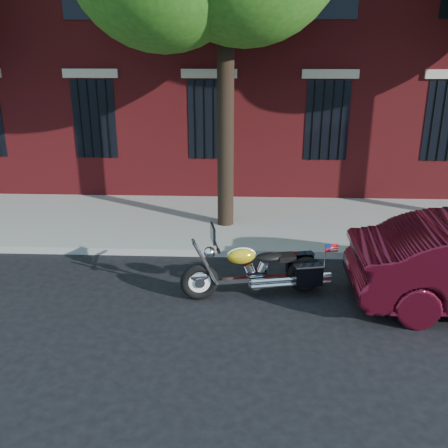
{
  "coord_description": "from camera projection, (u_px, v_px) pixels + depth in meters",
  "views": [
    {
      "loc": [
        0.94,
        -7.89,
        4.02
      ],
      "look_at": [
        0.56,
        0.8,
        0.89
      ],
      "focal_mm": 40.0,
      "sensor_mm": 36.0,
      "label": 1
    }
  ],
  "objects": [
    {
      "name": "motorcycle",
      "position": [
        261.0,
        272.0,
        8.36
      ],
      "size": [
        2.59,
        1.04,
        1.3
      ],
      "rotation": [
        0.0,
        0.0,
        0.2
      ],
      "color": "black",
      "rests_on": "ground"
    },
    {
      "name": "ground",
      "position": [
        190.0,
        286.0,
        8.81
      ],
      "size": [
        120.0,
        120.0,
        0.0
      ],
      "primitive_type": "plane",
      "color": "black",
      "rests_on": "ground"
    },
    {
      "name": "curb",
      "position": [
        198.0,
        252.0,
        10.09
      ],
      "size": [
        40.0,
        0.16,
        0.15
      ],
      "primitive_type": "cube",
      "color": "gray",
      "rests_on": "ground"
    },
    {
      "name": "sidewalk",
      "position": [
        205.0,
        221.0,
        11.85
      ],
      "size": [
        40.0,
        3.6,
        0.15
      ],
      "primitive_type": "cube",
      "color": "gray",
      "rests_on": "ground"
    }
  ]
}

